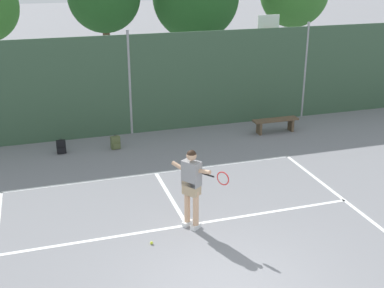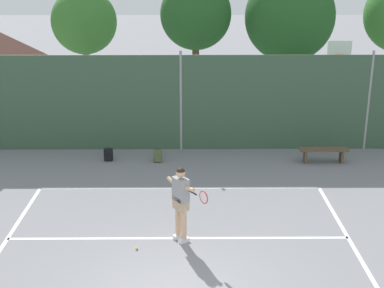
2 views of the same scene
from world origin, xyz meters
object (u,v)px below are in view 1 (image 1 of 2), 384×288
at_px(tennis_player, 192,182).
at_px(courtside_bench, 275,122).
at_px(backpack_black, 61,147).
at_px(basketball_hoop, 267,47).
at_px(tennis_ball, 151,243).
at_px(backpack_olive, 116,143).

distance_m(tennis_player, courtside_bench, 7.03).
height_order(tennis_player, backpack_black, tennis_player).
distance_m(basketball_hoop, courtside_bench, 4.09).
xyz_separation_m(tennis_ball, backpack_olive, (0.18, 5.77, 0.16)).
height_order(tennis_player, courtside_bench, tennis_player).
bearing_deg(backpack_black, courtside_bench, -1.85).
bearing_deg(backpack_olive, basketball_hoop, 26.34).
bearing_deg(backpack_olive, tennis_ball, -91.83).
xyz_separation_m(backpack_black, backpack_olive, (1.65, -0.13, 0.00)).
distance_m(basketball_hoop, tennis_player, 10.47).
relative_size(basketball_hoop, backpack_black, 7.67).
bearing_deg(tennis_ball, backpack_black, 103.98).
relative_size(backpack_olive, courtside_bench, 0.29).
height_order(tennis_ball, backpack_black, backpack_black).
relative_size(tennis_player, tennis_ball, 28.10).
distance_m(tennis_ball, backpack_olive, 5.78).
bearing_deg(courtside_bench, backpack_olive, 178.91).
xyz_separation_m(tennis_ball, courtside_bench, (5.67, 5.67, 0.33)).
relative_size(basketball_hoop, backpack_olive, 7.67).
bearing_deg(basketball_hoop, backpack_black, -159.12).
distance_m(basketball_hoop, tennis_ball, 11.58).
height_order(basketball_hoop, courtside_bench, basketball_hoop).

